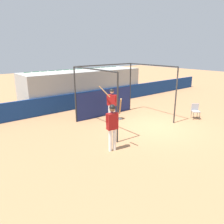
{
  "coord_description": "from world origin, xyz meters",
  "views": [
    {
      "loc": [
        -8.25,
        -6.74,
        3.8
      ],
      "look_at": [
        -2.23,
        0.69,
        1.01
      ],
      "focal_mm": 35.0,
      "sensor_mm": 36.0,
      "label": 1
    }
  ],
  "objects_px": {
    "player_waiting": "(112,123)",
    "folding_chair": "(195,110)",
    "player_batter": "(112,101)",
    "baseball": "(110,136)"
  },
  "relations": [
    {
      "from": "folding_chair",
      "to": "baseball",
      "type": "distance_m",
      "value": 5.46
    },
    {
      "from": "folding_chair",
      "to": "player_batter",
      "type": "bearing_deg",
      "value": 4.23
    },
    {
      "from": "folding_chair",
      "to": "baseball",
      "type": "height_order",
      "value": "folding_chair"
    },
    {
      "from": "player_waiting",
      "to": "folding_chair",
      "type": "distance_m",
      "value": 6.16
    },
    {
      "from": "player_waiting",
      "to": "folding_chair",
      "type": "relative_size",
      "value": 2.47
    },
    {
      "from": "player_waiting",
      "to": "folding_chair",
      "type": "height_order",
      "value": "player_waiting"
    },
    {
      "from": "baseball",
      "to": "player_waiting",
      "type": "bearing_deg",
      "value": -125.14
    },
    {
      "from": "player_batter",
      "to": "player_waiting",
      "type": "xyz_separation_m",
      "value": [
        -2.3,
        -2.9,
        0.06
      ]
    },
    {
      "from": "player_batter",
      "to": "player_waiting",
      "type": "relative_size",
      "value": 0.92
    },
    {
      "from": "player_batter",
      "to": "folding_chair",
      "type": "bearing_deg",
      "value": -149.83
    }
  ]
}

